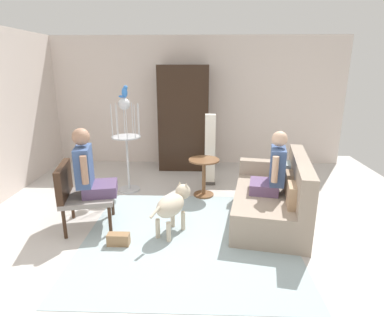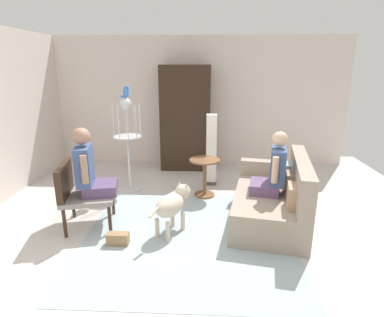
# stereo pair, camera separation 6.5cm
# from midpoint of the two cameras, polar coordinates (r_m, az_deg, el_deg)

# --- Properties ---
(ground_plane) EXTENTS (7.46, 7.46, 0.00)m
(ground_plane) POSITION_cam_midpoint_polar(r_m,az_deg,el_deg) (4.10, -1.23, -13.51)
(ground_plane) COLOR beige
(back_wall) EXTENTS (6.35, 0.12, 2.65)m
(back_wall) POSITION_cam_midpoint_polar(r_m,az_deg,el_deg) (6.76, 0.60, 10.26)
(back_wall) COLOR silver
(back_wall) RESTS_ON ground
(area_rug) EXTENTS (2.55, 2.55, 0.01)m
(area_rug) POSITION_cam_midpoint_polar(r_m,az_deg,el_deg) (4.04, -0.26, -13.99)
(area_rug) COLOR #9EB2B7
(area_rug) RESTS_ON ground
(couch) EXTENTS (1.20, 1.76, 0.90)m
(couch) POSITION_cam_midpoint_polar(r_m,az_deg,el_deg) (4.45, 15.23, -7.16)
(couch) COLOR gray
(couch) RESTS_ON ground
(armchair) EXTENTS (0.77, 0.77, 0.86)m
(armchair) POSITION_cam_midpoint_polar(r_m,az_deg,el_deg) (4.32, -19.49, -5.42)
(armchair) COLOR #382316
(armchair) RESTS_ON ground
(person_on_couch) EXTENTS (0.50, 0.56, 0.84)m
(person_on_couch) POSITION_cam_midpoint_polar(r_m,az_deg,el_deg) (4.27, 14.99, -1.95)
(person_on_couch) COLOR #694D76
(person_on_armchair) EXTENTS (0.55, 0.56, 0.87)m
(person_on_armchair) POSITION_cam_midpoint_polar(r_m,az_deg,el_deg) (4.20, -17.69, -1.81)
(person_on_armchair) COLOR #594368
(round_end_table) EXTENTS (0.49, 0.49, 0.62)m
(round_end_table) POSITION_cam_midpoint_polar(r_m,az_deg,el_deg) (5.08, 2.69, -2.74)
(round_end_table) COLOR brown
(round_end_table) RESTS_ON ground
(dog) EXTENTS (0.47, 0.72, 0.60)m
(dog) POSITION_cam_midpoint_polar(r_m,az_deg,el_deg) (3.98, -3.12, -8.24)
(dog) COLOR beige
(dog) RESTS_ON ground
(bird_cage_stand) EXTENTS (0.47, 0.47, 1.57)m
(bird_cage_stand) POSITION_cam_midpoint_polar(r_m,az_deg,el_deg) (5.27, -11.27, 3.68)
(bird_cage_stand) COLOR silver
(bird_cage_stand) RESTS_ON ground
(parrot) EXTENTS (0.17, 0.10, 0.19)m
(parrot) POSITION_cam_midpoint_polar(r_m,az_deg,el_deg) (5.16, -11.54, 11.76)
(parrot) COLOR blue
(parrot) RESTS_ON bird_cage_stand
(column_lamp) EXTENTS (0.20, 0.20, 1.26)m
(column_lamp) POSITION_cam_midpoint_polar(r_m,az_deg,el_deg) (5.54, 3.84, 1.47)
(column_lamp) COLOR #4C4742
(column_lamp) RESTS_ON ground
(armoire_cabinet) EXTENTS (0.99, 0.56, 2.07)m
(armoire_cabinet) POSITION_cam_midpoint_polar(r_m,az_deg,el_deg) (6.40, -0.86, 7.33)
(armoire_cabinet) COLOR black
(armoire_cabinet) RESTS_ON ground
(handbag) EXTENTS (0.26, 0.12, 0.15)m
(handbag) POSITION_cam_midpoint_polar(r_m,az_deg,el_deg) (3.95, -12.81, -14.01)
(handbag) COLOR #99724C
(handbag) RESTS_ON ground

